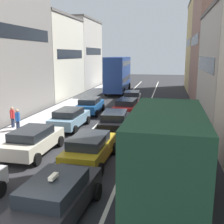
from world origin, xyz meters
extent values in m
cube|color=#B8B8B8|center=(-6.70, 20.00, 0.07)|extent=(2.60, 64.00, 0.14)
cube|color=silver|center=(-1.70, 20.00, 0.01)|extent=(0.16, 60.00, 0.01)
cube|color=silver|center=(1.70, 20.00, 0.01)|extent=(0.16, 60.00, 0.01)
cube|color=black|center=(-8.48, 16.50, 7.18)|extent=(0.02, 8.80, 1.10)
cube|color=beige|center=(-12.00, 27.50, 4.96)|extent=(7.00, 10.90, 9.91)
cube|color=black|center=(-8.48, 27.50, 5.45)|extent=(0.02, 8.80, 1.10)
cube|color=#66605B|center=(-12.00, 27.50, 10.06)|extent=(7.20, 10.90, 0.30)
cube|color=#B2ADA3|center=(-12.00, 38.50, 5.36)|extent=(7.00, 10.90, 10.72)
cube|color=black|center=(-8.48, 38.50, 5.90)|extent=(0.02, 8.80, 1.10)
cube|color=#66605B|center=(-12.00, 38.50, 10.87)|extent=(7.20, 10.90, 0.30)
cube|color=tan|center=(9.90, 38.50, 6.49)|extent=(7.00, 10.90, 12.98)
cube|color=black|center=(6.38, 38.50, 7.14)|extent=(0.02, 8.80, 1.10)
cube|color=#66605B|center=(9.90, 38.50, 13.13)|extent=(7.20, 10.90, 0.30)
cube|color=black|center=(6.38, 27.50, 7.00)|extent=(0.02, 8.80, 1.10)
cube|color=black|center=(6.39, 16.50, 4.70)|extent=(0.02, 8.80, 1.10)
cube|color=#A51E1E|center=(3.74, 7.12, 1.43)|extent=(2.44, 2.44, 1.90)
cube|color=black|center=(3.76, 8.33, 1.81)|extent=(2.02, 0.06, 0.70)
cube|color=#234C33|center=(3.69, 3.36, 2.18)|extent=(2.48, 5.48, 2.80)
cube|color=white|center=(2.47, 3.38, 2.46)|extent=(0.09, 4.48, 0.90)
cylinder|color=black|center=(2.54, 7.22, 0.48)|extent=(0.31, 0.96, 0.96)
cylinder|color=black|center=(4.94, 7.19, 0.48)|extent=(0.31, 0.96, 0.96)
cylinder|color=black|center=(2.46, 1.94, 0.48)|extent=(0.31, 0.96, 0.96)
cube|color=black|center=(0.18, 2.09, 0.67)|extent=(2.03, 4.39, 0.70)
cube|color=#1E2328|center=(0.17, 1.89, 1.23)|extent=(1.71, 2.49, 0.52)
cube|color=#F2EACC|center=(0.17, 1.89, 1.60)|extent=(0.18, 0.45, 0.12)
cylinder|color=black|center=(-0.66, 3.60, 0.32)|extent=(0.25, 0.65, 0.64)
cylinder|color=black|center=(1.18, 3.50, 0.32)|extent=(0.25, 0.65, 0.64)
cylinder|color=black|center=(-2.56, 2.92, 0.32)|extent=(0.22, 0.64, 0.64)
cube|color=#B29319|center=(-0.08, 6.96, 0.67)|extent=(1.93, 4.35, 0.70)
cube|color=#1E2328|center=(-0.09, 6.76, 1.23)|extent=(1.65, 2.45, 0.52)
cylinder|color=black|center=(-0.96, 8.45, 0.32)|extent=(0.24, 0.65, 0.64)
cylinder|color=black|center=(0.88, 8.40, 0.32)|extent=(0.24, 0.65, 0.64)
cylinder|color=black|center=(-1.04, 5.53, 0.32)|extent=(0.24, 0.65, 0.64)
cylinder|color=black|center=(0.80, 5.47, 0.32)|extent=(0.24, 0.65, 0.64)
cube|color=beige|center=(-3.49, 7.53, 0.67)|extent=(1.86, 4.33, 0.70)
cube|color=#1E2328|center=(-3.49, 7.33, 1.23)|extent=(1.62, 2.43, 0.52)
cylinder|color=black|center=(-4.39, 9.00, 0.32)|extent=(0.23, 0.64, 0.64)
cylinder|color=black|center=(-2.55, 8.98, 0.32)|extent=(0.23, 0.64, 0.64)
cylinder|color=black|center=(-4.43, 6.08, 0.32)|extent=(0.23, 0.64, 0.64)
cylinder|color=black|center=(-2.59, 6.05, 0.32)|extent=(0.23, 0.64, 0.64)
cube|color=black|center=(0.04, 12.80, 0.67)|extent=(2.08, 4.41, 0.70)
cube|color=#1E2328|center=(0.05, 12.60, 1.23)|extent=(1.74, 2.51, 0.52)
cylinder|color=black|center=(-0.97, 14.20, 0.32)|extent=(0.26, 0.65, 0.64)
cylinder|color=black|center=(0.86, 14.32, 0.32)|extent=(0.26, 0.65, 0.64)
cylinder|color=black|center=(-0.78, 11.28, 0.32)|extent=(0.26, 0.65, 0.64)
cylinder|color=black|center=(1.06, 11.41, 0.32)|extent=(0.26, 0.65, 0.64)
cube|color=#759EB7|center=(-3.41, 13.00, 0.67)|extent=(1.88, 4.33, 0.70)
cube|color=#1E2328|center=(-3.42, 12.80, 1.23)|extent=(1.63, 2.44, 0.52)
cylinder|color=black|center=(-4.31, 14.48, 0.32)|extent=(0.23, 0.64, 0.64)
cylinder|color=black|center=(-2.47, 14.45, 0.32)|extent=(0.23, 0.64, 0.64)
cylinder|color=black|center=(-4.36, 11.56, 0.32)|extent=(0.23, 0.64, 0.64)
cylinder|color=black|center=(-2.52, 11.52, 0.32)|extent=(0.23, 0.64, 0.64)
cube|color=#A51E1E|center=(0.08, 18.36, 0.67)|extent=(2.08, 4.41, 0.70)
cube|color=#1E2328|center=(0.07, 18.16, 1.23)|extent=(1.74, 2.51, 0.52)
cylinder|color=black|center=(-0.74, 19.88, 0.32)|extent=(0.26, 0.65, 0.64)
cylinder|color=black|center=(1.09, 19.76, 0.32)|extent=(0.26, 0.65, 0.64)
cylinder|color=black|center=(-0.94, 16.96, 0.32)|extent=(0.26, 0.65, 0.64)
cylinder|color=black|center=(0.90, 16.84, 0.32)|extent=(0.26, 0.65, 0.64)
cube|color=#194C8C|center=(-3.38, 18.32, 0.67)|extent=(1.98, 4.37, 0.70)
cube|color=#1E2328|center=(-3.38, 18.12, 1.23)|extent=(1.68, 2.47, 0.52)
cylinder|color=black|center=(-4.36, 19.74, 0.32)|extent=(0.25, 0.65, 0.64)
cylinder|color=black|center=(-2.52, 19.82, 0.32)|extent=(0.25, 0.65, 0.64)
cylinder|color=black|center=(-4.24, 16.82, 0.32)|extent=(0.25, 0.65, 0.64)
cylinder|color=black|center=(-2.40, 16.90, 0.32)|extent=(0.25, 0.65, 0.64)
cube|color=gray|center=(-0.18, 23.75, 0.67)|extent=(2.06, 4.40, 0.70)
cube|color=#1E2328|center=(-0.17, 23.55, 1.23)|extent=(1.73, 2.50, 0.52)
cylinder|color=black|center=(-1.19, 25.16, 0.32)|extent=(0.26, 0.65, 0.64)
cylinder|color=black|center=(0.65, 25.27, 0.32)|extent=(0.26, 0.65, 0.64)
cylinder|color=black|center=(-1.01, 22.24, 0.32)|extent=(0.26, 0.65, 0.64)
cylinder|color=black|center=(0.83, 22.35, 0.32)|extent=(0.26, 0.65, 0.64)
cube|color=#19592D|center=(3.53, 11.26, 0.67)|extent=(2.10, 4.42, 0.70)
cube|color=#1E2328|center=(3.54, 11.06, 1.23)|extent=(1.75, 2.51, 0.52)
cylinder|color=black|center=(2.51, 12.65, 0.32)|extent=(0.26, 0.65, 0.64)
cylinder|color=black|center=(4.34, 12.78, 0.32)|extent=(0.26, 0.65, 0.64)
cylinder|color=black|center=(2.71, 9.74, 0.32)|extent=(0.26, 0.65, 0.64)
cylinder|color=black|center=(4.55, 9.86, 0.32)|extent=(0.26, 0.65, 0.64)
cube|color=navy|center=(-3.43, 32.93, 1.70)|extent=(2.95, 10.60, 2.40)
cube|color=black|center=(-3.43, 32.93, 2.06)|extent=(2.95, 9.97, 0.70)
cube|color=navy|center=(-3.43, 32.93, 3.98)|extent=(2.95, 10.60, 2.16)
cube|color=black|center=(-3.43, 32.93, 4.22)|extent=(2.95, 9.97, 0.64)
cylinder|color=black|center=(-4.84, 36.65, 0.50)|extent=(0.34, 1.01, 1.00)
cylinder|color=black|center=(-2.35, 36.76, 0.50)|extent=(0.34, 1.01, 1.00)
cylinder|color=black|center=(-4.55, 29.72, 0.50)|extent=(0.34, 1.01, 1.00)
cylinder|color=black|center=(-2.05, 29.83, 0.50)|extent=(0.34, 1.01, 1.00)
cylinder|color=#262D47|center=(-7.50, 12.04, 0.41)|extent=(0.16, 0.16, 0.82)
cylinder|color=#262D47|center=(-7.48, 11.86, 0.41)|extent=(0.16, 0.16, 0.82)
cylinder|color=red|center=(-7.49, 11.95, 1.12)|extent=(0.34, 0.34, 0.60)
sphere|color=tan|center=(-7.49, 11.95, 1.54)|extent=(0.24, 0.24, 0.24)
cylinder|color=red|center=(-7.52, 12.17, 1.15)|extent=(0.10, 0.10, 0.55)
cylinder|color=red|center=(-7.46, 11.73, 1.15)|extent=(0.10, 0.10, 0.55)
cylinder|color=#262D47|center=(-6.67, 11.18, 0.41)|extent=(0.16, 0.16, 0.82)
cylinder|color=#262D47|center=(-6.67, 11.36, 0.41)|extent=(0.16, 0.16, 0.82)
cylinder|color=#2659B2|center=(-6.67, 11.27, 1.12)|extent=(0.34, 0.34, 0.60)
sphere|color=tan|center=(-6.67, 11.27, 1.54)|extent=(0.24, 0.24, 0.24)
cylinder|color=#2659B2|center=(-6.67, 11.05, 1.15)|extent=(0.10, 0.10, 0.55)
cylinder|color=#2659B2|center=(-6.68, 11.49, 1.15)|extent=(0.10, 0.10, 0.55)
camera|label=1|loc=(3.66, -5.63, 5.44)|focal=43.53mm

